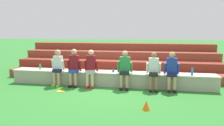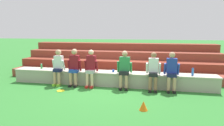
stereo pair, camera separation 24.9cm
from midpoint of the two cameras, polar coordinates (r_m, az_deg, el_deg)
The scene contains 14 objects.
ground_plane at distance 7.49m, azimuth -2.06°, elevation -7.07°, with size 80.00×80.00×0.00m, color #2D752D.
stone_seating_wall at distance 7.69m, azimuth -1.63°, elevation -4.40°, with size 7.90×0.63×0.54m.
brick_bleachers at distance 10.04m, azimuth 1.10°, elevation 0.35°, with size 9.58×3.04×1.45m.
person_far_left at distance 7.94m, azimuth -16.38°, elevation -0.86°, with size 0.50×0.49×1.40m.
person_left_of_center at distance 7.65m, azimuth -11.89°, elevation -0.89°, with size 0.54×0.48×1.43m.
person_center at distance 7.46m, azimuth -7.12°, elevation -1.20°, with size 0.52×0.51×1.41m.
person_right_of_center at distance 7.20m, azimuth 2.71°, elevation -1.55°, with size 0.56×0.51×1.40m.
person_far_right at distance 7.14m, azimuth 10.99°, elevation -2.01°, with size 0.52×0.56×1.37m.
person_rightmost_edge at distance 7.20m, azimuth 15.99°, elevation -1.96°, with size 0.53×0.50×1.39m.
water_bottle_mid_left at distance 8.70m, azimuth -20.89°, elevation -1.00°, with size 0.08×0.08×0.21m.
water_bottle_near_left at distance 7.59m, azimuth 21.36°, elevation -2.26°, with size 0.08×0.08×0.27m.
plastic_cup_left_end at distance 7.55m, azimuth -0.56°, elevation -2.27°, with size 0.08×0.08×0.10m, color blue.
frisbee at distance 7.25m, azimuth -15.56°, elevation -7.90°, with size 0.28×0.28×0.02m, color yellow.
sports_cone at distance 5.48m, azimuth 8.61°, elevation -12.05°, with size 0.23×0.23×0.26m, color orange.
Camera 1 is at (1.33, -7.05, 2.12)m, focal length 31.52 mm.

